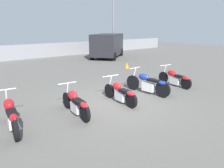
{
  "coord_description": "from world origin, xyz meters",
  "views": [
    {
      "loc": [
        -5.2,
        -5.75,
        2.73
      ],
      "look_at": [
        0.0,
        0.33,
        0.65
      ],
      "focal_mm": 35.0,
      "sensor_mm": 36.0,
      "label": 1
    }
  ],
  "objects": [
    {
      "name": "motorcycle_slot_4",
      "position": [
        3.68,
        0.0,
        0.39
      ],
      "size": [
        0.73,
        1.99,
        0.93
      ],
      "rotation": [
        0.0,
        0.0,
        -0.16
      ],
      "color": "black",
      "rests_on": "ground_plane"
    },
    {
      "name": "ground_plane",
      "position": [
        0.0,
        0.0,
        0.0
      ],
      "size": [
        60.0,
        60.0,
        0.0
      ],
      "primitive_type": "plane",
      "color": "#5B5954"
    },
    {
      "name": "motorcycle_slot_2",
      "position": [
        0.05,
        -0.09,
        0.38
      ],
      "size": [
        0.73,
        1.94,
        0.93
      ],
      "rotation": [
        0.0,
        0.0,
        -0.11
      ],
      "color": "black",
      "rests_on": "ground_plane"
    },
    {
      "name": "light_pole_left",
      "position": [
        9.99,
        11.81,
        5.29
      ],
      "size": [
        0.7,
        0.35,
        9.17
      ],
      "color": "slate",
      "rests_on": "ground_plane"
    },
    {
      "name": "motorcycle_slot_0",
      "position": [
        -3.71,
        0.18,
        0.43
      ],
      "size": [
        0.6,
        2.02,
        1.02
      ],
      "rotation": [
        0.0,
        0.0,
        -0.16
      ],
      "color": "black",
      "rests_on": "ground_plane"
    },
    {
      "name": "motorcycle_slot_3",
      "position": [
        1.73,
        0.02,
        0.43
      ],
      "size": [
        0.67,
        2.23,
        1.03
      ],
      "rotation": [
        0.0,
        0.0,
        0.06
      ],
      "color": "black",
      "rests_on": "ground_plane"
    },
    {
      "name": "motorcycle_slot_1",
      "position": [
        -1.81,
        -0.01,
        0.39
      ],
      "size": [
        0.64,
        1.94,
        0.93
      ],
      "rotation": [
        0.0,
        0.0,
        -0.13
      ],
      "color": "black",
      "rests_on": "ground_plane"
    },
    {
      "name": "traffic_cone_near",
      "position": [
        5.3,
        4.94,
        0.19
      ],
      "size": [
        0.32,
        0.32,
        0.38
      ],
      "color": "orange",
      "rests_on": "ground_plane"
    },
    {
      "name": "fence_back",
      "position": [
        0.0,
        13.77,
        0.65
      ],
      "size": [
        40.0,
        0.04,
        1.3
      ],
      "color": "gray",
      "rests_on": "ground_plane"
    },
    {
      "name": "parked_van",
      "position": [
        7.7,
        9.94,
        1.2
      ],
      "size": [
        4.97,
        4.46,
        2.16
      ],
      "rotation": [
        0.0,
        0.0,
        -0.93
      ],
      "color": "black",
      "rests_on": "ground_plane"
    }
  ]
}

